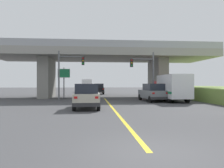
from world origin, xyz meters
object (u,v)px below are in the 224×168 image
object	(u,v)px
traffic_signal_farside	(67,69)
highway_sign	(64,76)
sedan_oncoming	(99,89)
suv_crossing	(153,92)
suv_lead	(87,96)
traffic_signal_nearside	(146,70)
box_truck	(171,87)
semi_truck_distant	(87,85)

from	to	relation	value
traffic_signal_farside	highway_sign	distance (m)	3.68
sedan_oncoming	suv_crossing	bearing A→B (deg)	-72.46
suv_lead	traffic_signal_nearside	world-z (taller)	traffic_signal_nearside
traffic_signal_nearside	traffic_signal_farside	xyz separation A→B (m)	(-9.19, 0.48, 0.13)
suv_lead	traffic_signal_farside	distance (m)	8.67
sedan_oncoming	traffic_signal_nearside	bearing A→B (deg)	-73.53
suv_lead	traffic_signal_farside	xyz separation A→B (m)	(-2.46, 7.87, 2.69)
traffic_signal_nearside	highway_sign	size ratio (longest dim) A/B	1.39
suv_lead	box_truck	bearing A→B (deg)	34.11
sedan_oncoming	traffic_signal_farside	distance (m)	17.20
box_truck	highway_sign	distance (m)	13.79
box_truck	traffic_signal_nearside	xyz separation A→B (m)	(-2.74, 0.97, 1.99)
traffic_signal_farside	traffic_signal_nearside	bearing A→B (deg)	-2.99
box_truck	highway_sign	bearing A→B (deg)	158.73
suv_crossing	semi_truck_distant	size ratio (longest dim) A/B	0.74
box_truck	suv_lead	bearing A→B (deg)	-145.89
sedan_oncoming	traffic_signal_farside	size ratio (longest dim) A/B	0.74
suv_crossing	highway_sign	xyz separation A→B (m)	(-10.65, 4.85, 2.01)
suv_lead	traffic_signal_nearside	bearing A→B (deg)	47.64
suv_lead	box_truck	size ratio (longest dim) A/B	0.64
sedan_oncoming	traffic_signal_farside	world-z (taller)	traffic_signal_farside
suv_crossing	semi_truck_distant	xyz separation A→B (m)	(-8.16, 29.33, 0.56)
sedan_oncoming	traffic_signal_nearside	world-z (taller)	traffic_signal_nearside
traffic_signal_nearside	semi_truck_distant	distance (m)	29.53
sedan_oncoming	traffic_signal_farside	xyz separation A→B (m)	(-4.18, -16.46, 2.70)
suv_lead	semi_truck_distant	size ratio (longest dim) A/B	0.69
suv_lead	sedan_oncoming	xyz separation A→B (m)	(1.73, 24.33, -0.00)
traffic_signal_nearside	highway_sign	world-z (taller)	traffic_signal_nearside
traffic_signal_nearside	highway_sign	bearing A→B (deg)	158.28
traffic_signal_nearside	suv_lead	bearing A→B (deg)	-132.36
highway_sign	traffic_signal_farside	bearing A→B (deg)	-76.47
traffic_signal_farside	semi_truck_distant	world-z (taller)	traffic_signal_farside
box_truck	traffic_signal_farside	xyz separation A→B (m)	(-11.93, 1.45, 2.11)
box_truck	highway_sign	world-z (taller)	highway_sign
suv_lead	sedan_oncoming	world-z (taller)	same
box_truck	sedan_oncoming	xyz separation A→B (m)	(-7.75, 17.92, -0.58)
semi_truck_distant	traffic_signal_farside	bearing A→B (deg)	-93.38
suv_crossing	highway_sign	size ratio (longest dim) A/B	1.20
semi_truck_distant	suv_crossing	bearing A→B (deg)	-74.46
highway_sign	semi_truck_distant	bearing A→B (deg)	84.17
suv_lead	suv_crossing	bearing A→B (deg)	41.67
suv_lead	sedan_oncoming	bearing A→B (deg)	85.94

